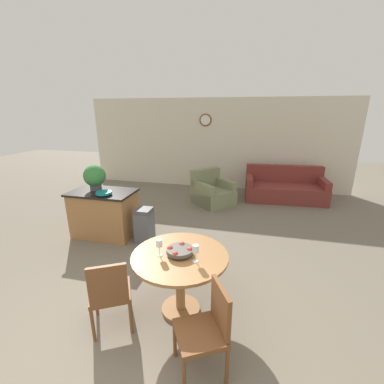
{
  "coord_description": "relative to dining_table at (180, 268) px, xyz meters",
  "views": [
    {
      "loc": [
        1.17,
        -1.53,
        2.31
      ],
      "look_at": [
        0.18,
        2.63,
        0.97
      ],
      "focal_mm": 24.0,
      "sensor_mm": 36.0,
      "label": 1
    }
  ],
  "objects": [
    {
      "name": "wine_glass_right",
      "position": [
        0.2,
        -0.1,
        0.32
      ],
      "size": [
        0.07,
        0.07,
        0.2
      ],
      "color": "silver",
      "rests_on": "dining_table"
    },
    {
      "name": "armchair",
      "position": [
        -0.24,
        3.83,
        -0.3
      ],
      "size": [
        1.23,
        1.23,
        0.87
      ],
      "rotation": [
        0.0,
        0.0,
        0.82
      ],
      "color": "#7A7F5B",
      "rests_on": "ground_plane"
    },
    {
      "name": "dining_chair_near_right",
      "position": [
        0.44,
        -0.65,
        -0.11
      ],
      "size": [
        0.57,
        0.57,
        0.87
      ],
      "rotation": [
        0.0,
        0.0,
        8.36
      ],
      "color": "brown",
      "rests_on": "ground_plane"
    },
    {
      "name": "dining_chair_near_left",
      "position": [
        -0.65,
        -0.44,
        -0.11
      ],
      "size": [
        0.57,
        0.57,
        0.87
      ],
      "rotation": [
        0.0,
        0.0,
        6.78
      ],
      "color": "brown",
      "rests_on": "ground_plane"
    },
    {
      "name": "kitchen_island",
      "position": [
        -1.97,
        1.6,
        -0.15
      ],
      "size": [
        1.19,
        0.73,
        0.89
      ],
      "color": "#9E6B3D",
      "rests_on": "ground_plane"
    },
    {
      "name": "wine_glass_left",
      "position": [
        -0.21,
        -0.07,
        0.32
      ],
      "size": [
        0.07,
        0.07,
        0.2
      ],
      "color": "silver",
      "rests_on": "dining_table"
    },
    {
      "name": "potted_plant",
      "position": [
        -2.13,
        1.67,
        0.55
      ],
      "size": [
        0.41,
        0.41,
        0.48
      ],
      "color": "#4C4C51",
      "rests_on": "kitchen_island"
    },
    {
      "name": "dining_table",
      "position": [
        0.0,
        0.0,
        0.0
      ],
      "size": [
        1.1,
        1.1,
        0.77
      ],
      "color": "#9E6B3D",
      "rests_on": "ground_plane"
    },
    {
      "name": "wall_back",
      "position": [
        -0.45,
        5.43,
        0.76
      ],
      "size": [
        8.0,
        0.09,
        2.7
      ],
      "color": "beige",
      "rests_on": "ground_plane"
    },
    {
      "name": "couch",
      "position": [
        1.62,
        4.64,
        -0.29
      ],
      "size": [
        2.11,
        1.09,
        0.88
      ],
      "rotation": [
        0.0,
        0.0,
        0.06
      ],
      "color": "maroon",
      "rests_on": "ground_plane"
    },
    {
      "name": "ground_plane",
      "position": [
        -0.45,
        -0.92,
        -0.59
      ],
      "size": [
        24.0,
        24.0,
        0.0
      ],
      "primitive_type": "plane",
      "color": "#706656"
    },
    {
      "name": "teal_bowl",
      "position": [
        -1.81,
        1.4,
        0.34
      ],
      "size": [
        0.28,
        0.28,
        0.06
      ],
      "color": "#147A7F",
      "rests_on": "kitchen_island"
    },
    {
      "name": "trash_bin",
      "position": [
        -1.12,
        1.52,
        -0.27
      ],
      "size": [
        0.29,
        0.31,
        0.64
      ],
      "color": "#56565B",
      "rests_on": "ground_plane"
    },
    {
      "name": "fruit_bowl",
      "position": [
        -0.0,
        0.0,
        0.23
      ],
      "size": [
        0.3,
        0.3,
        0.1
      ],
      "color": "#4C4742",
      "rests_on": "dining_table"
    }
  ]
}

